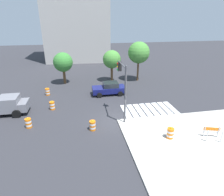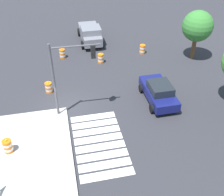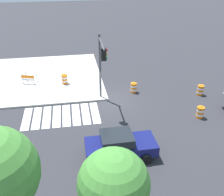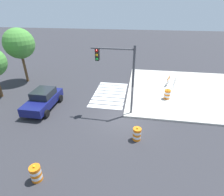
{
  "view_description": "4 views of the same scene",
  "coord_description": "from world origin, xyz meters",
  "views": [
    {
      "loc": [
        -3.5,
        -15.99,
        9.4
      ],
      "look_at": [
        0.0,
        2.71,
        1.31
      ],
      "focal_mm": 30.55,
      "sensor_mm": 36.0,
      "label": 1
    },
    {
      "loc": [
        16.59,
        -0.11,
        12.97
      ],
      "look_at": [
        0.18,
        3.47,
        0.61
      ],
      "focal_mm": 44.3,
      "sensor_mm": 36.0,
      "label": 2
    },
    {
      "loc": [
        3.02,
        19.21,
        10.81
      ],
      "look_at": [
        -0.01,
        1.7,
        1.15
      ],
      "focal_mm": 41.39,
      "sensor_mm": 36.0,
      "label": 3
    },
    {
      "loc": [
        -11.95,
        -1.02,
        8.06
      ],
      "look_at": [
        1.72,
        1.2,
        0.79
      ],
      "focal_mm": 28.2,
      "sensor_mm": 36.0,
      "label": 4
    }
  ],
  "objects": [
    {
      "name": "traffic_barrel_on_sidewalk",
      "position": [
        3.66,
        -3.82,
        0.6
      ],
      "size": [
        0.56,
        0.56,
        1.02
      ],
      "color": "orange",
      "rests_on": "sidewalk_corner"
    },
    {
      "name": "traffic_light_pole",
      "position": [
        0.61,
        0.54,
        3.91
      ],
      "size": [
        0.47,
        3.29,
        5.5
      ],
      "color": "#4C4C51",
      "rests_on": "sidewalk_corner"
    },
    {
      "name": "street_tree_streetside_mid",
      "position": [
        -5.48,
        12.75,
        3.26
      ],
      "size": [
        2.85,
        2.85,
        4.71
      ],
      "color": "brown",
      "rests_on": "ground"
    },
    {
      "name": "traffic_barrel_near_corner",
      "position": [
        -6.48,
        3.82,
        0.45
      ],
      "size": [
        0.56,
        0.56,
        1.02
      ],
      "color": "orange",
      "rests_on": "ground"
    },
    {
      "name": "traffic_barrel_median_far",
      "position": [
        -8.25,
        0.33,
        0.45
      ],
      "size": [
        0.56,
        0.56,
        1.02
      ],
      "color": "orange",
      "rests_on": "ground"
    },
    {
      "name": "ground_plane",
      "position": [
        0.0,
        0.0,
        0.0
      ],
      "size": [
        120.0,
        120.0,
        0.0
      ],
      "primitive_type": "plane",
      "color": "#2D2D33"
    },
    {
      "name": "sports_car",
      "position": [
        0.44,
        7.09,
        0.81
      ],
      "size": [
        4.3,
        2.14,
        1.63
      ],
      "color": "navy",
      "rests_on": "ground"
    },
    {
      "name": "crosswalk_stripes",
      "position": [
        4.0,
        1.8,
        0.01
      ],
      "size": [
        5.85,
        3.2,
        0.02
      ],
      "color": "silver",
      "rests_on": "ground"
    },
    {
      "name": "pickup_truck",
      "position": [
        -11.21,
        3.58,
        0.97
      ],
      "size": [
        5.16,
        2.37,
        1.92
      ],
      "color": "slate",
      "rests_on": "ground"
    },
    {
      "name": "traffic_barrel_median_near",
      "position": [
        -7.5,
        8.28,
        0.45
      ],
      "size": [
        0.56,
        0.56,
        1.02
      ],
      "color": "orange",
      "rests_on": "ground"
    },
    {
      "name": "traffic_barrel_crosswalk_end",
      "position": [
        -2.5,
        -1.18,
        0.45
      ],
      "size": [
        0.56,
        0.56,
        1.02
      ],
      "color": "orange",
      "rests_on": "ground"
    }
  ]
}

